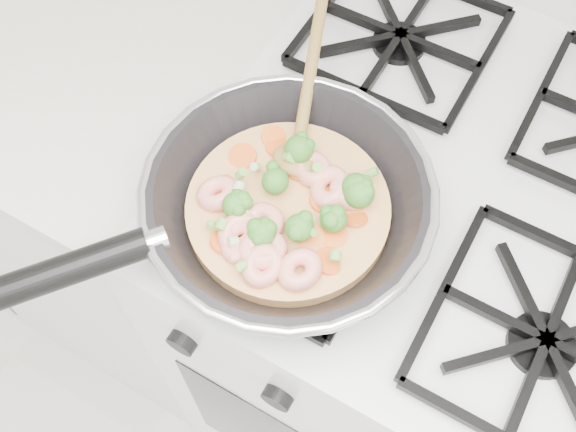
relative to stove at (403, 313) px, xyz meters
The scene contains 3 objects.
stove is the anchor object (origin of this frame).
counter_left 0.80m from the stove, behind, with size 1.00×0.60×0.90m.
skillet 0.54m from the stove, 131.14° to the right, with size 0.37×0.54×0.10m.
Camera 1 is at (0.04, 1.23, 1.56)m, focal length 41.91 mm.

